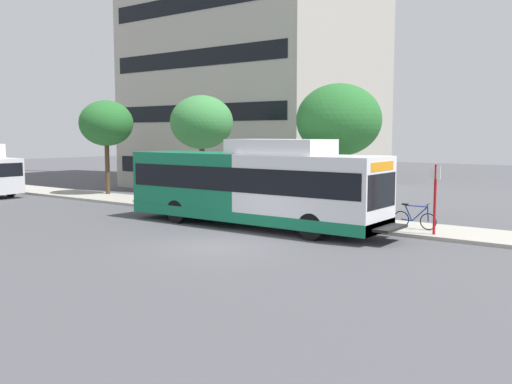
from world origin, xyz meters
The scene contains 9 objects.
ground_plane centered at (0.00, 8.00, 0.00)m, with size 120.00×120.00×0.00m, color #4C4C51.
sidewalk_curb centered at (7.00, 6.00, 0.07)m, with size 3.00×56.00×0.14m, color #A8A399.
transit_bus centered at (4.02, 1.63, 1.70)m, with size 2.58×12.25×3.65m.
bus_stop_sign_pole centered at (5.96, -5.33, 1.65)m, with size 0.10×0.36×2.60m.
bicycle_parked centered at (6.77, -4.28, 0.56)m, with size 0.52×1.76×1.02m.
street_tree_near_stop centered at (7.84, -0.28, 4.46)m, with size 3.78×3.78×5.94m.
street_tree_mid_block centered at (8.05, 8.06, 4.47)m, with size 3.36×3.36×5.78m.
street_tree_far_block centered at (8.05, 15.95, 4.50)m, with size 3.29×3.29×5.78m.
lattice_comm_tower centered at (21.95, 27.45, 10.72)m, with size 1.10×1.10×31.96m.
Camera 1 is at (-14.56, -12.27, 3.85)m, focal length 39.50 mm.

